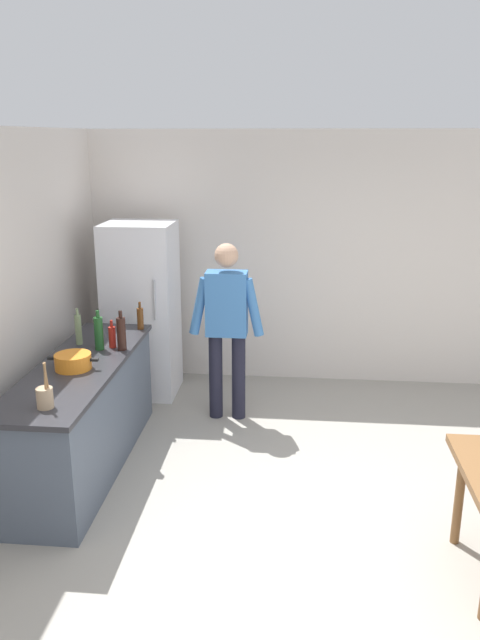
{
  "coord_description": "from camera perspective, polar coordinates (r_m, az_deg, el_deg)",
  "views": [
    {
      "loc": [
        -0.29,
        -3.67,
        2.63
      ],
      "look_at": [
        -0.78,
        1.39,
        1.12
      ],
      "focal_mm": 34.99,
      "sensor_mm": 36.0,
      "label": 1
    }
  ],
  "objects": [
    {
      "name": "ground_plane",
      "position": [
        4.53,
        8.66,
        -19.21
      ],
      "size": [
        14.0,
        14.0,
        0.0
      ],
      "primitive_type": "plane",
      "color": "#9E998E"
    },
    {
      "name": "wall_back",
      "position": [
        6.8,
        7.93,
        5.51
      ],
      "size": [
        6.4,
        0.12,
        2.7
      ],
      "primitive_type": "cube",
      "color": "silver",
      "rests_on": "ground_plane"
    },
    {
      "name": "kitchen_counter",
      "position": [
        5.26,
        -14.12,
        -8.47
      ],
      "size": [
        0.64,
        2.2,
        0.9
      ],
      "color": "#4C5666",
      "rests_on": "ground_plane"
    },
    {
      "name": "refrigerator",
      "position": [
        6.52,
        -8.96,
        0.91
      ],
      "size": [
        0.7,
        0.67,
        1.8
      ],
      "color": "white",
      "rests_on": "ground_plane"
    },
    {
      "name": "person",
      "position": [
        5.8,
        -1.22,
        -0.03
      ],
      "size": [
        0.7,
        0.22,
        1.7
      ],
      "color": "#1E1E2D",
      "rests_on": "ground_plane"
    },
    {
      "name": "cooking_pot",
      "position": [
        4.97,
        -15.02,
        -3.68
      ],
      "size": [
        0.4,
        0.28,
        0.12
      ],
      "color": "orange",
      "rests_on": "kitchen_counter"
    },
    {
      "name": "utensil_jar",
      "position": [
        4.33,
        -17.41,
        -6.71
      ],
      "size": [
        0.11,
        0.11,
        0.32
      ],
      "color": "tan",
      "rests_on": "kitchen_counter"
    },
    {
      "name": "bottle_sauce_red",
      "position": [
        5.39,
        -11.61,
        -1.49
      ],
      "size": [
        0.06,
        0.06,
        0.24
      ],
      "color": "#B22319",
      "rests_on": "kitchen_counter"
    },
    {
      "name": "bottle_wine_green",
      "position": [
        5.34,
        -12.79,
        -1.15
      ],
      "size": [
        0.08,
        0.08,
        0.34
      ],
      "color": "#1E5123",
      "rests_on": "kitchen_counter"
    },
    {
      "name": "bottle_vinegar_tall",
      "position": [
        5.52,
        -14.56,
        -0.81
      ],
      "size": [
        0.06,
        0.06,
        0.32
      ],
      "color": "gray",
      "rests_on": "kitchen_counter"
    },
    {
      "name": "bottle_wine_dark",
      "position": [
        5.29,
        -10.8,
        -1.2
      ],
      "size": [
        0.08,
        0.08,
        0.34
      ],
      "color": "black",
      "rests_on": "kitchen_counter"
    },
    {
      "name": "bottle_beer_brown",
      "position": [
        5.85,
        -9.11,
        0.18
      ],
      "size": [
        0.06,
        0.06,
        0.26
      ],
      "color": "#5B3314",
      "rests_on": "kitchen_counter"
    }
  ]
}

